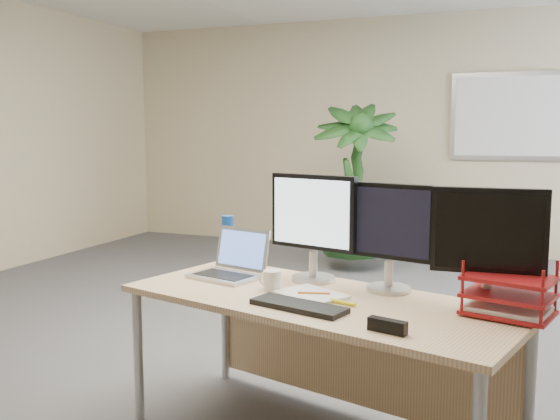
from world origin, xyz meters
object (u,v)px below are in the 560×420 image
at_px(laptop, 232,264).
at_px(monitor_left, 313,220).
at_px(desk, 330,323).
at_px(monitor_right, 390,230).
at_px(floor_plant, 354,195).

bearing_deg(laptop, monitor_left, 7.63).
xyz_separation_m(desk, monitor_left, (-0.14, 0.19, 0.44)).
bearing_deg(monitor_right, desk, -151.24).
distance_m(desk, monitor_left, 0.50).
distance_m(desk, floor_plant, 3.53).
height_order(floor_plant, monitor_right, floor_plant).
bearing_deg(floor_plant, monitor_right, -72.68).
bearing_deg(desk, laptop, 166.12).
relative_size(floor_plant, laptop, 3.88).
bearing_deg(laptop, desk, -13.88).
height_order(desk, monitor_right, monitor_right).
xyz_separation_m(floor_plant, monitor_right, (1.03, -3.30, 0.20)).
xyz_separation_m(floor_plant, monitor_left, (0.65, -3.24, 0.22)).
xyz_separation_m(monitor_right, laptop, (-0.79, 0.01, -0.22)).
relative_size(desk, laptop, 4.85).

